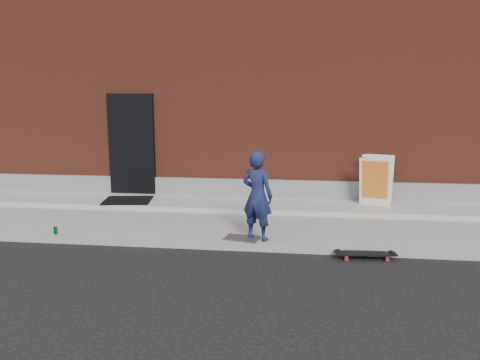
# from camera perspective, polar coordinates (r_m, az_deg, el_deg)

# --- Properties ---
(ground) EXTENTS (80.00, 80.00, 0.00)m
(ground) POSITION_cam_1_polar(r_m,az_deg,el_deg) (7.69, -1.79, -8.59)
(ground) COLOR black
(ground) RESTS_ON ground
(sidewalk) EXTENTS (20.00, 3.00, 0.15)m
(sidewalk) POSITION_cam_1_polar(r_m,az_deg,el_deg) (9.08, -0.31, -5.10)
(sidewalk) COLOR gray
(sidewalk) RESTS_ON ground
(apron) EXTENTS (20.00, 1.20, 0.10)m
(apron) POSITION_cam_1_polar(r_m,az_deg,el_deg) (9.92, 0.37, -3.04)
(apron) COLOR #999893
(apron) RESTS_ON sidewalk
(building) EXTENTS (20.00, 8.10, 5.00)m
(building) POSITION_cam_1_polar(r_m,az_deg,el_deg) (14.22, 2.62, 10.34)
(building) COLOR maroon
(building) RESTS_ON ground
(child) EXTENTS (0.63, 0.53, 1.46)m
(child) POSITION_cam_1_polar(r_m,az_deg,el_deg) (7.58, 2.13, -1.95)
(child) COLOR #191D48
(child) RESTS_ON sidewalk
(skateboard) EXTENTS (0.91, 0.31, 0.10)m
(skateboard) POSITION_cam_1_polar(r_m,az_deg,el_deg) (7.53, 15.04, -8.69)
(skateboard) COLOR red
(skateboard) RESTS_ON ground
(pizza_sign) EXTENTS (0.79, 0.87, 1.03)m
(pizza_sign) POSITION_cam_1_polar(r_m,az_deg,el_deg) (10.04, 16.27, -0.00)
(pizza_sign) COLOR silver
(pizza_sign) RESTS_ON apron
(soda_can) EXTENTS (0.09, 0.09, 0.13)m
(soda_can) POSITION_cam_1_polar(r_m,az_deg,el_deg) (8.61, -21.56, -5.75)
(soda_can) COLOR #1B8B3E
(soda_can) RESTS_ON sidewalk
(doormat) EXTENTS (1.10, 0.94, 0.03)m
(doormat) POSITION_cam_1_polar(r_m,az_deg,el_deg) (10.33, -13.53, -2.42)
(doormat) COLOR black
(doormat) RESTS_ON apron
(utility_plate) EXTENTS (0.62, 0.45, 0.02)m
(utility_plate) POSITION_cam_1_polar(r_m,az_deg,el_deg) (7.79, 0.25, -7.10)
(utility_plate) COLOR #58595D
(utility_plate) RESTS_ON sidewalk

